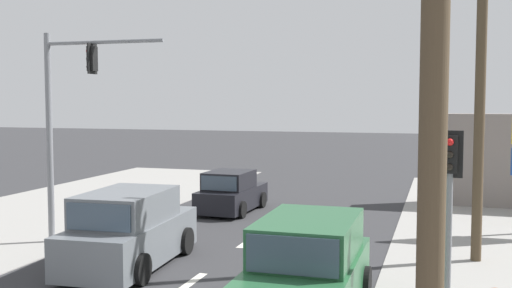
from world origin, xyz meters
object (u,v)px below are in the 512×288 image
traffic_signal_mast (65,110)px  suv_receding_far (130,231)px  suv_kerbside_parked (307,273)px  utility_pole_midground_right (481,44)px  pedestal_signal_right_kerb (449,195)px  hatchback_oncoming_mid (231,193)px

traffic_signal_mast → suv_receding_far: 4.42m
suv_kerbside_parked → suv_receding_far: 5.43m
utility_pole_midground_right → traffic_signal_mast: 11.29m
traffic_signal_mast → pedestal_signal_right_kerb: (10.33, -3.47, -1.42)m
utility_pole_midground_right → hatchback_oncoming_mid: (-8.27, 4.66, -4.80)m
utility_pole_midground_right → suv_receding_far: 9.88m
utility_pole_midground_right → suv_kerbside_parked: utility_pole_midground_right is taller
pedestal_signal_right_kerb → utility_pole_midground_right: bearing=81.3°
traffic_signal_mast → hatchback_oncoming_mid: bearing=65.3°
suv_receding_far → traffic_signal_mast: bearing=150.9°
traffic_signal_mast → suv_receding_far: traffic_signal_mast is taller
utility_pole_midground_right → pedestal_signal_right_kerb: 5.84m
traffic_signal_mast → suv_kerbside_parked: bearing=-26.1°
traffic_signal_mast → suv_receding_far: size_ratio=1.30×
suv_kerbside_parked → hatchback_oncoming_mid: bearing=116.9°
pedestal_signal_right_kerb → hatchback_oncoming_mid: size_ratio=0.97×
suv_kerbside_parked → hatchback_oncoming_mid: 11.12m
traffic_signal_mast → suv_kerbside_parked: traffic_signal_mast is taller
traffic_signal_mast → hatchback_oncoming_mid: size_ratio=1.63×
utility_pole_midground_right → pedestal_signal_right_kerb: utility_pole_midground_right is taller
utility_pole_midground_right → traffic_signal_mast: (-11.08, -1.43, -1.67)m
utility_pole_midground_right → suv_kerbside_parked: size_ratio=2.31×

